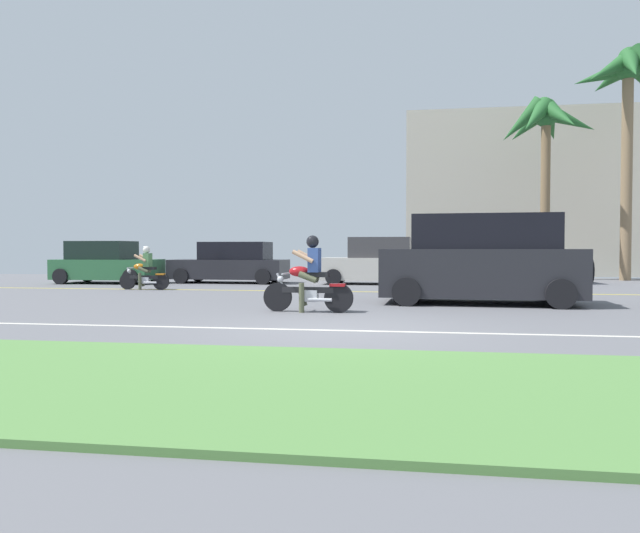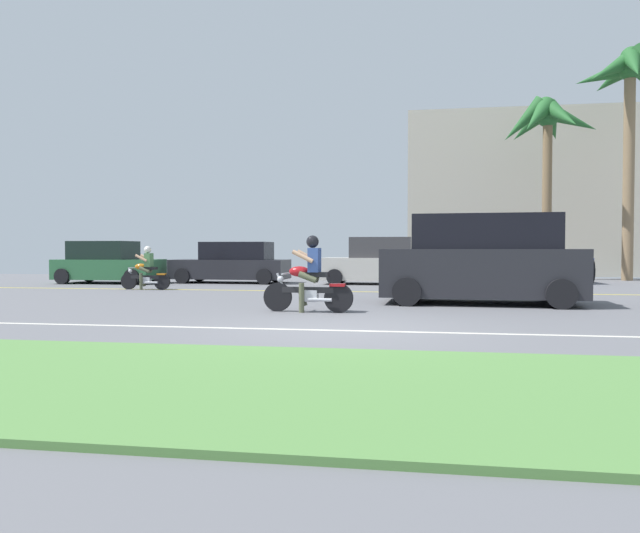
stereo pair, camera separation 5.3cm
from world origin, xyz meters
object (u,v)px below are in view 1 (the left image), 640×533
palm_tree_0 (628,85)px  palm_tree_1 (544,129)px  parked_car_3 (521,262)px  suv_nearby (481,261)px  parked_car_0 (106,264)px  parked_car_2 (376,263)px  parked_car_1 (231,264)px  motorcyclist (309,280)px  motorcyclist_distant (145,271)px

palm_tree_0 → palm_tree_1: size_ratio=1.26×
parked_car_3 → palm_tree_1: (1.23, 2.20, 5.32)m
suv_nearby → parked_car_0: (-12.73, 6.29, -0.27)m
parked_car_2 → palm_tree_1: bearing=30.8°
parked_car_1 → motorcyclist: bearing=-64.4°
parked_car_0 → palm_tree_1: bearing=16.5°
parked_car_1 → parked_car_3: bearing=9.2°
suv_nearby → palm_tree_0: palm_tree_0 is taller
motorcyclist → palm_tree_0: size_ratio=0.20×
parked_car_0 → palm_tree_1: palm_tree_1 is taller
parked_car_3 → palm_tree_1: bearing=60.8°
motorcyclist → parked_car_0: bearing=136.0°
parked_car_0 → suv_nearby: bearing=-26.3°
palm_tree_0 → motorcyclist_distant: (-16.59, -8.12, -7.19)m
palm_tree_0 → motorcyclist_distant: palm_tree_0 is taller
parked_car_1 → palm_tree_0: palm_tree_0 is taller
palm_tree_0 → palm_tree_1: (-3.20, -0.20, -1.66)m
motorcyclist → palm_tree_1: (7.22, 13.63, 5.45)m
parked_car_1 → palm_tree_0: (15.06, 4.12, 7.05)m
parked_car_1 → palm_tree_0: bearing=15.3°
motorcyclist → parked_car_1: bearing=115.6°
palm_tree_0 → motorcyclist_distant: bearing=-153.9°
parked_car_3 → motorcyclist_distant: size_ratio=2.74×
parked_car_1 → palm_tree_0: 17.13m
parked_car_2 → palm_tree_0: palm_tree_0 is taller
parked_car_1 → parked_car_3: size_ratio=0.97×
motorcyclist → parked_car_1: size_ratio=0.43×
parked_car_1 → suv_nearby: bearing=-41.1°
motorcyclist → parked_car_2: bearing=85.8°
motorcyclist → parked_car_3: parked_car_3 is taller
palm_tree_0 → motorcyclist_distant: size_ratio=5.74×
suv_nearby → parked_car_3: 9.24m
palm_tree_1 → parked_car_1: bearing=-161.7°
parked_car_0 → parked_car_3: (15.10, 2.64, 0.05)m
parked_car_3 → parked_car_1: bearing=-170.8°
parked_car_2 → motorcyclist_distant: bearing=-149.6°
parked_car_2 → motorcyclist_distant: size_ratio=2.32×
palm_tree_0 → palm_tree_1: palm_tree_0 is taller
suv_nearby → palm_tree_0: (6.81, 11.33, 6.77)m
motorcyclist_distant → palm_tree_1: bearing=30.6°
motorcyclist → motorcyclist_distant: 8.41m
motorcyclist → motorcyclist_distant: bearing=137.2°
palm_tree_0 → parked_car_2: bearing=-157.2°
motorcyclist → parked_car_3: (5.98, 11.43, 0.13)m
palm_tree_1 → motorcyclist_distant: 16.51m
parked_car_1 → parked_car_2: 5.35m
suv_nearby → palm_tree_1: bearing=72.1°
motorcyclist → suv_nearby: bearing=34.7°
parked_car_1 → parked_car_3: 10.77m
suv_nearby → parked_car_1: suv_nearby is taller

